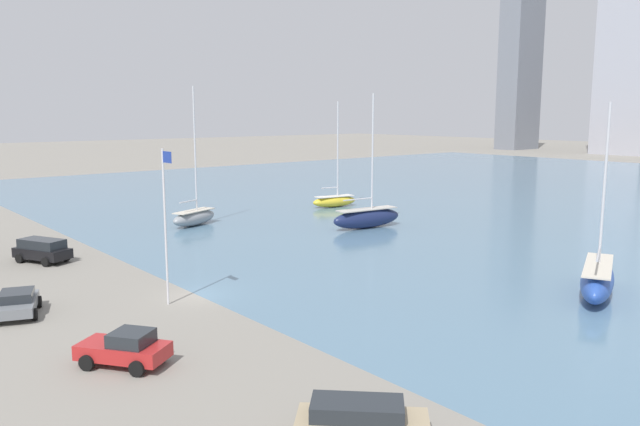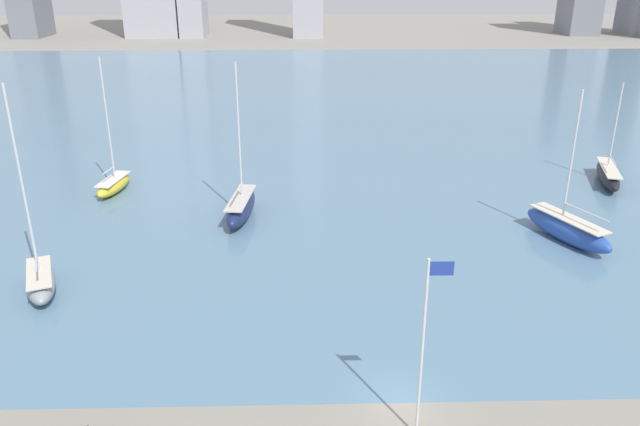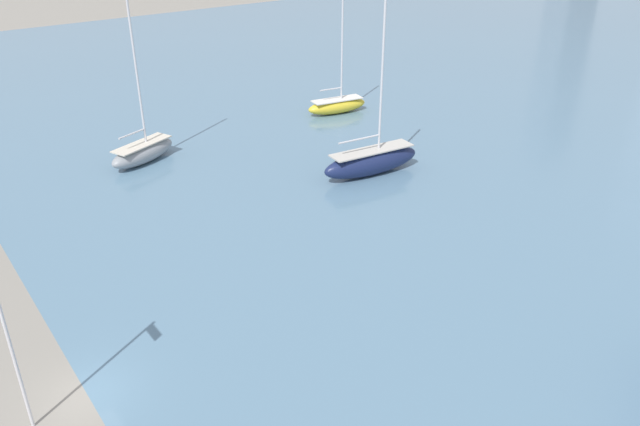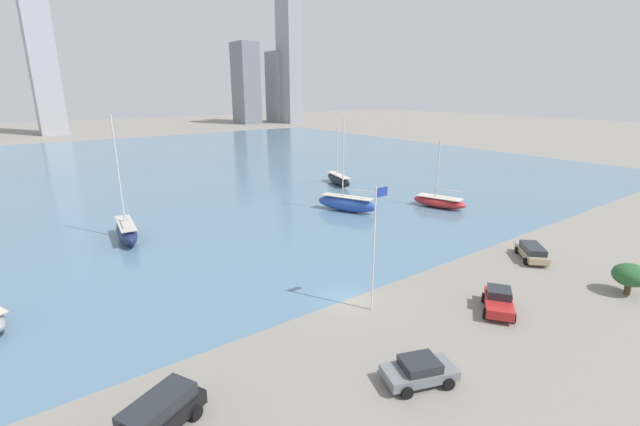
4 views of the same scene
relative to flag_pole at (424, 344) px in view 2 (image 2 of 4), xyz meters
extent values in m
plane|color=gray|center=(-0.53, 2.43, -5.45)|extent=(500.00, 500.00, 0.00)
cube|color=slate|center=(-0.53, 72.43, -5.45)|extent=(180.00, 140.00, 0.00)
cylinder|color=silver|center=(-0.07, 0.00, -0.47)|extent=(0.14, 0.14, 9.95)
cube|color=#1E3899|center=(0.55, 0.00, 4.00)|extent=(1.10, 0.03, 0.70)
ellipsoid|color=black|center=(26.75, 37.28, -4.54)|extent=(4.26, 9.45, 1.82)
cube|color=beige|center=(26.75, 37.28, -3.68)|extent=(3.49, 7.75, 0.10)
cube|color=#2D2D33|center=(26.75, 37.28, -5.04)|extent=(0.61, 1.66, 0.82)
cylinder|color=silver|center=(26.93, 37.95, 0.77)|extent=(0.18, 0.18, 8.79)
cylinder|color=silver|center=(26.47, 36.29, -2.53)|extent=(1.07, 3.35, 0.14)
ellipsoid|color=#284CA8|center=(16.60, 22.85, -4.36)|extent=(5.63, 9.18, 2.16)
cube|color=beige|center=(16.60, 22.85, -3.33)|extent=(4.62, 7.53, 0.10)
cube|color=#2D2D33|center=(16.60, 22.85, -4.96)|extent=(0.82, 1.57, 0.97)
cylinder|color=silver|center=(16.32, 23.48, 2.05)|extent=(0.18, 0.18, 10.67)
cylinder|color=silver|center=(17.27, 21.38, -2.18)|extent=(2.02, 4.25, 0.14)
ellipsoid|color=#19234C|center=(-11.47, 28.63, -4.40)|extent=(2.96, 8.73, 2.08)
cube|color=#BCB7AD|center=(-11.47, 28.63, -3.41)|extent=(2.43, 7.16, 0.10)
cube|color=#2D2D33|center=(-11.47, 28.63, -4.98)|extent=(0.33, 1.55, 0.94)
cylinder|color=silver|center=(-11.40, 29.27, 2.69)|extent=(0.18, 0.18, 12.10)
cylinder|color=silver|center=(-11.61, 27.42, -2.26)|extent=(0.56, 3.72, 0.14)
ellipsoid|color=gray|center=(-24.64, 15.17, -4.62)|extent=(4.25, 6.74, 1.65)
cube|color=beige|center=(-24.64, 15.17, -3.84)|extent=(3.49, 5.52, 0.10)
cube|color=#2D2D33|center=(-24.64, 15.17, -5.07)|extent=(0.58, 1.14, 0.74)
cylinder|color=silver|center=(-24.82, 15.62, 2.88)|extent=(0.18, 0.18, 13.35)
cylinder|color=silver|center=(-24.32, 14.36, -2.69)|extent=(1.14, 2.57, 0.14)
ellipsoid|color=yellow|center=(-25.23, 36.00, -4.72)|extent=(2.96, 6.61, 1.46)
cube|color=silver|center=(-25.23, 36.00, -4.04)|extent=(2.42, 5.42, 0.10)
cube|color=#2D2D33|center=(-25.23, 36.00, -5.12)|extent=(0.35, 1.16, 0.65)
cylinder|color=silver|center=(-25.15, 36.47, 2.10)|extent=(0.18, 0.18, 12.18)
cylinder|color=silver|center=(-25.35, 35.29, -2.89)|extent=(0.55, 2.38, 0.14)
camera|label=1|loc=(35.78, -17.12, 6.61)|focal=35.00mm
camera|label=2|loc=(-5.59, -24.83, 16.97)|focal=35.00mm
camera|label=3|loc=(22.50, -1.81, 14.52)|focal=35.00mm
camera|label=4|loc=(-21.37, -21.83, 11.27)|focal=24.00mm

